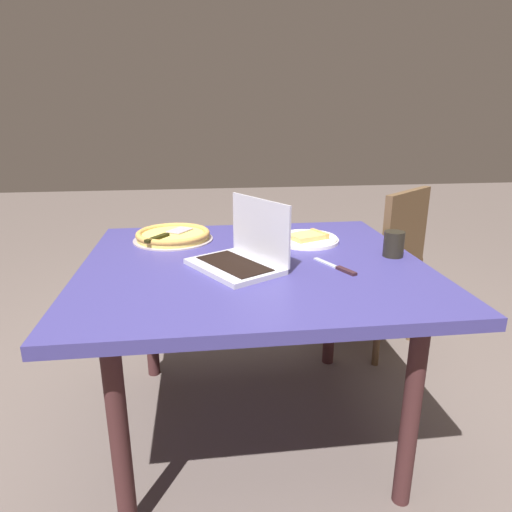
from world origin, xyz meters
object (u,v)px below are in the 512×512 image
pizza_plate (307,239)px  pizza_tray (173,235)px  drink_cup (394,244)px  dining_table (253,279)px  chair_near (381,257)px  table_knife (338,268)px  laptop (243,253)px

pizza_plate → pizza_tray: 0.56m
pizza_tray → drink_cup: (-0.83, 0.33, 0.03)m
dining_table → chair_near: (-0.74, -0.59, -0.13)m
drink_cup → chair_near: (-0.21, -0.59, -0.25)m
table_knife → dining_table: bearing=-23.1°
dining_table → pizza_tray: size_ratio=3.66×
pizza_tray → chair_near: 1.10m
laptop → table_knife: bearing=169.0°
dining_table → chair_near: 0.95m
laptop → pizza_plate: bearing=-136.3°
drink_cup → chair_near: 0.68m
dining_table → pizza_tray: pizza_tray is taller
pizza_plate → drink_cup: size_ratio=2.78×
dining_table → pizza_tray: 0.45m
pizza_plate → table_knife: (-0.03, 0.35, -0.01)m
dining_table → table_knife: bearing=156.9°
table_knife → chair_near: chair_near is taller
dining_table → laptop: (0.04, 0.06, 0.12)m
laptop → pizza_plate: laptop is taller
dining_table → drink_cup: 0.54m
table_knife → chair_near: bearing=-123.0°
drink_cup → table_knife: bearing=24.8°
laptop → pizza_tray: 0.46m
table_knife → drink_cup: drink_cup is taller
chair_near → table_knife: bearing=57.0°
drink_cup → pizza_tray: bearing=-21.7°
pizza_tray → chair_near: bearing=-165.8°
laptop → table_knife: laptop is taller
pizza_tray → drink_cup: size_ratio=3.49×
pizza_plate → chair_near: bearing=-143.6°
drink_cup → dining_table: bearing=-0.8°
table_knife → drink_cup: bearing=-155.2°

